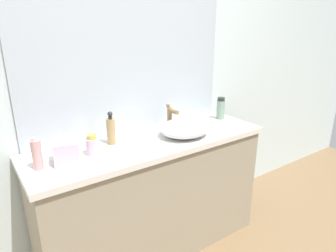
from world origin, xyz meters
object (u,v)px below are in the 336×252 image
at_px(spray_can, 37,154).
at_px(candle_jar, 214,122).
at_px(tissue_box, 66,150).
at_px(perfume_bottle, 221,109).
at_px(lotion_bottle, 92,145).
at_px(sink_basin, 185,128).
at_px(soap_dispenser, 111,130).

height_order(spray_can, candle_jar, spray_can).
bearing_deg(tissue_box, spray_can, 178.56).
xyz_separation_m(perfume_bottle, tissue_box, (-1.25, -0.09, -0.01)).
relative_size(lotion_bottle, candle_jar, 2.64).
relative_size(lotion_bottle, perfume_bottle, 0.71).
distance_m(sink_basin, tissue_box, 0.79).
distance_m(tissue_box, candle_jar, 1.11).
bearing_deg(candle_jar, soap_dispenser, 173.90).
distance_m(soap_dispenser, tissue_box, 0.33).
bearing_deg(perfume_bottle, sink_basin, -163.25).
relative_size(soap_dispenser, lotion_bottle, 1.74).
distance_m(lotion_bottle, spray_can, 0.31).
height_order(soap_dispenser, candle_jar, soap_dispenser).
bearing_deg(perfume_bottle, spray_can, -176.26).
bearing_deg(sink_basin, candle_jar, 11.18).
bearing_deg(sink_basin, lotion_bottle, 174.22).
height_order(soap_dispenser, lotion_bottle, soap_dispenser).
xyz_separation_m(lotion_bottle, spray_can, (-0.30, -0.02, 0.03)).
bearing_deg(tissue_box, lotion_bottle, 6.99).
distance_m(perfume_bottle, tissue_box, 1.25).
bearing_deg(tissue_box, soap_dispenser, 18.48).
height_order(perfume_bottle, tissue_box, perfume_bottle).
xyz_separation_m(soap_dispenser, candle_jar, (0.80, -0.09, -0.08)).
bearing_deg(candle_jar, lotion_bottle, -179.96).
distance_m(sink_basin, lotion_bottle, 0.63).
relative_size(sink_basin, spray_can, 2.00).
height_order(tissue_box, candle_jar, tissue_box).
xyz_separation_m(sink_basin, lotion_bottle, (-0.63, 0.06, 0.00)).
distance_m(lotion_bottle, candle_jar, 0.95).
bearing_deg(perfume_bottle, tissue_box, -175.65).
relative_size(sink_basin, lotion_bottle, 2.88).
distance_m(soap_dispenser, lotion_bottle, 0.18).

